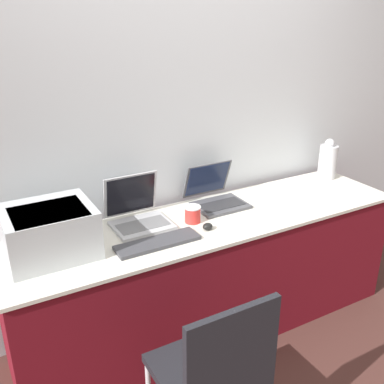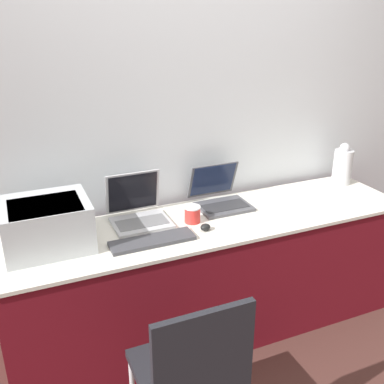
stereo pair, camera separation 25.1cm
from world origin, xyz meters
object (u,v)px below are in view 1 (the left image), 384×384
object	(u,v)px
chair	(215,370)
external_keyboard	(158,243)
laptop_left	(138,214)
mouse	(208,227)
metal_pitcher	(328,160)
coffee_cup	(193,214)
laptop_right	(216,195)
printer	(49,230)

from	to	relation	value
chair	external_keyboard	bearing A→B (deg)	84.60
laptop_left	chair	size ratio (longest dim) A/B	0.36
mouse	chair	bearing A→B (deg)	-118.74
metal_pitcher	chair	xyz separation A→B (m)	(-1.55, -0.97, -0.38)
laptop_left	coffee_cup	world-z (taller)	laptop_left
laptop_left	external_keyboard	xyz separation A→B (m)	(-0.01, -0.28, -0.05)
laptop_left	laptop_right	xyz separation A→B (m)	(0.53, 0.02, -0.00)
external_keyboard	laptop_right	bearing A→B (deg)	28.92
chair	coffee_cup	bearing A→B (deg)	66.56
metal_pitcher	chair	size ratio (longest dim) A/B	0.32
mouse	printer	bearing A→B (deg)	169.14
external_keyboard	mouse	distance (m)	0.31
coffee_cup	chair	world-z (taller)	chair
printer	laptop_left	world-z (taller)	laptop_left
external_keyboard	chair	size ratio (longest dim) A/B	0.50
mouse	laptop_right	bearing A→B (deg)	51.07
laptop_left	coffee_cup	distance (m)	0.31
printer	coffee_cup	world-z (taller)	printer
external_keyboard	coffee_cup	distance (m)	0.32
printer	external_keyboard	bearing A→B (deg)	-18.88
laptop_right	external_keyboard	bearing A→B (deg)	-151.08
laptop_left	metal_pitcher	size ratio (longest dim) A/B	1.11
laptop_left	metal_pitcher	world-z (taller)	metal_pitcher
chair	mouse	bearing A→B (deg)	61.26
laptop_left	metal_pitcher	xyz separation A→B (m)	(1.47, 0.02, 0.07)
external_keyboard	laptop_left	bearing A→B (deg)	87.96
metal_pitcher	printer	bearing A→B (deg)	-176.31
printer	chair	size ratio (longest dim) A/B	0.48
coffee_cup	printer	bearing A→B (deg)	177.86
coffee_cup	laptop_left	bearing A→B (deg)	153.78
printer	coffee_cup	bearing A→B (deg)	-2.14
printer	external_keyboard	size ratio (longest dim) A/B	0.95
external_keyboard	metal_pitcher	world-z (taller)	metal_pitcher
mouse	metal_pitcher	world-z (taller)	metal_pitcher
laptop_right	mouse	distance (m)	0.37
laptop_left	mouse	bearing A→B (deg)	-41.08
laptop_left	metal_pitcher	distance (m)	1.47
laptop_right	metal_pitcher	size ratio (longest dim) A/B	1.13
laptop_right	coffee_cup	bearing A→B (deg)	-148.07
laptop_right	mouse	bearing A→B (deg)	-128.93
laptop_left	laptop_right	world-z (taller)	laptop_left
external_keyboard	mouse	bearing A→B (deg)	2.76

